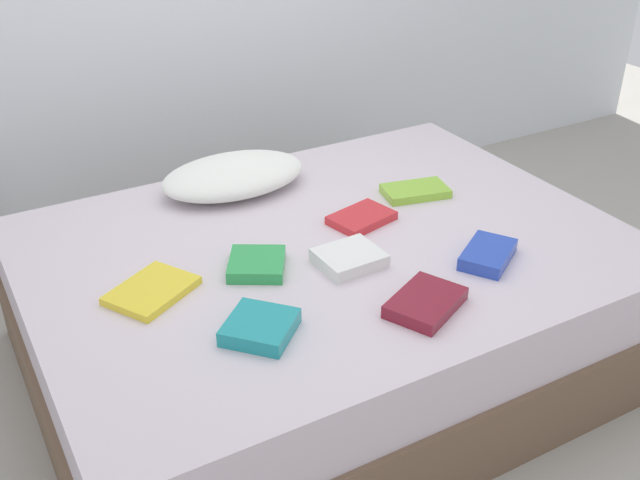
{
  "coord_description": "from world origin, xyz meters",
  "views": [
    {
      "loc": [
        -1.1,
        -1.89,
        1.75
      ],
      "look_at": [
        0.0,
        0.05,
        0.48
      ],
      "focal_mm": 42.01,
      "sensor_mm": 36.0,
      "label": 1
    }
  ],
  "objects_px": {
    "textbook_blue": "(488,255)",
    "bed": "(327,303)",
    "textbook_yellow": "(152,291)",
    "textbook_maroon": "(425,303)",
    "textbook_white": "(349,258)",
    "textbook_teal": "(260,327)",
    "textbook_green": "(257,264)",
    "textbook_lime": "(415,191)",
    "pillow": "(234,175)",
    "textbook_red": "(361,218)"
  },
  "relations": [
    {
      "from": "textbook_lime",
      "to": "textbook_blue",
      "type": "xyz_separation_m",
      "value": [
        -0.08,
        -0.51,
        0.01
      ]
    },
    {
      "from": "textbook_lime",
      "to": "textbook_green",
      "type": "bearing_deg",
      "value": -153.3
    },
    {
      "from": "bed",
      "to": "textbook_lime",
      "type": "relative_size",
      "value": 8.33
    },
    {
      "from": "textbook_blue",
      "to": "textbook_lime",
      "type": "bearing_deg",
      "value": 48.19
    },
    {
      "from": "pillow",
      "to": "textbook_maroon",
      "type": "height_order",
      "value": "pillow"
    },
    {
      "from": "textbook_yellow",
      "to": "textbook_maroon",
      "type": "bearing_deg",
      "value": -64.98
    },
    {
      "from": "pillow",
      "to": "textbook_teal",
      "type": "distance_m",
      "value": 0.93
    },
    {
      "from": "pillow",
      "to": "textbook_maroon",
      "type": "relative_size",
      "value": 2.42
    },
    {
      "from": "pillow",
      "to": "textbook_lime",
      "type": "relative_size",
      "value": 2.33
    },
    {
      "from": "textbook_green",
      "to": "textbook_blue",
      "type": "height_order",
      "value": "textbook_blue"
    },
    {
      "from": "pillow",
      "to": "textbook_lime",
      "type": "height_order",
      "value": "pillow"
    },
    {
      "from": "textbook_green",
      "to": "textbook_maroon",
      "type": "xyz_separation_m",
      "value": [
        0.33,
        -0.44,
        0.0
      ]
    },
    {
      "from": "textbook_maroon",
      "to": "textbook_white",
      "type": "xyz_separation_m",
      "value": [
        -0.06,
        0.32,
        0.0
      ]
    },
    {
      "from": "textbook_red",
      "to": "textbook_yellow",
      "type": "height_order",
      "value": "textbook_red"
    },
    {
      "from": "bed",
      "to": "textbook_white",
      "type": "bearing_deg",
      "value": -94.78
    },
    {
      "from": "bed",
      "to": "textbook_blue",
      "type": "bearing_deg",
      "value": -43.09
    },
    {
      "from": "textbook_teal",
      "to": "textbook_blue",
      "type": "relative_size",
      "value": 0.86
    },
    {
      "from": "pillow",
      "to": "textbook_red",
      "type": "xyz_separation_m",
      "value": [
        0.28,
        -0.46,
        -0.04
      ]
    },
    {
      "from": "textbook_blue",
      "to": "textbook_maroon",
      "type": "bearing_deg",
      "value": 166.76
    },
    {
      "from": "textbook_red",
      "to": "textbook_maroon",
      "type": "distance_m",
      "value": 0.56
    },
    {
      "from": "bed",
      "to": "pillow",
      "type": "height_order",
      "value": "pillow"
    },
    {
      "from": "textbook_green",
      "to": "textbook_blue",
      "type": "bearing_deg",
      "value": 5.21
    },
    {
      "from": "pillow",
      "to": "textbook_yellow",
      "type": "bearing_deg",
      "value": -133.18
    },
    {
      "from": "textbook_yellow",
      "to": "textbook_teal",
      "type": "bearing_deg",
      "value": -89.96
    },
    {
      "from": "textbook_teal",
      "to": "textbook_blue",
      "type": "bearing_deg",
      "value": 46.85
    },
    {
      "from": "textbook_blue",
      "to": "textbook_white",
      "type": "height_order",
      "value": "same"
    },
    {
      "from": "bed",
      "to": "textbook_yellow",
      "type": "height_order",
      "value": "textbook_yellow"
    },
    {
      "from": "pillow",
      "to": "textbook_teal",
      "type": "bearing_deg",
      "value": -109.42
    },
    {
      "from": "textbook_green",
      "to": "textbook_yellow",
      "type": "height_order",
      "value": "textbook_green"
    },
    {
      "from": "textbook_blue",
      "to": "textbook_maroon",
      "type": "relative_size",
      "value": 0.92
    },
    {
      "from": "bed",
      "to": "textbook_lime",
      "type": "height_order",
      "value": "textbook_lime"
    },
    {
      "from": "bed",
      "to": "textbook_lime",
      "type": "bearing_deg",
      "value": 17.1
    },
    {
      "from": "textbook_lime",
      "to": "textbook_green",
      "type": "relative_size",
      "value": 1.33
    },
    {
      "from": "textbook_yellow",
      "to": "textbook_blue",
      "type": "distance_m",
      "value": 1.06
    },
    {
      "from": "bed",
      "to": "textbook_green",
      "type": "relative_size",
      "value": 11.06
    },
    {
      "from": "pillow",
      "to": "textbook_teal",
      "type": "height_order",
      "value": "pillow"
    },
    {
      "from": "textbook_blue",
      "to": "bed",
      "type": "bearing_deg",
      "value": 104.04
    },
    {
      "from": "textbook_yellow",
      "to": "textbook_blue",
      "type": "bearing_deg",
      "value": -49.1
    },
    {
      "from": "textbook_maroon",
      "to": "textbook_teal",
      "type": "bearing_deg",
      "value": 139.28
    },
    {
      "from": "textbook_yellow",
      "to": "textbook_maroon",
      "type": "height_order",
      "value": "textbook_maroon"
    },
    {
      "from": "textbook_red",
      "to": "textbook_blue",
      "type": "bearing_deg",
      "value": -76.63
    },
    {
      "from": "textbook_lime",
      "to": "textbook_teal",
      "type": "height_order",
      "value": "textbook_teal"
    },
    {
      "from": "textbook_maroon",
      "to": "textbook_lime",
      "type": "bearing_deg",
      "value": 30.59
    },
    {
      "from": "textbook_red",
      "to": "textbook_green",
      "type": "bearing_deg",
      "value": 179.83
    },
    {
      "from": "textbook_blue",
      "to": "textbook_red",
      "type": "bearing_deg",
      "value": 83.82
    },
    {
      "from": "textbook_red",
      "to": "textbook_maroon",
      "type": "bearing_deg",
      "value": -116.16
    },
    {
      "from": "textbook_red",
      "to": "textbook_teal",
      "type": "distance_m",
      "value": 0.73
    },
    {
      "from": "textbook_yellow",
      "to": "textbook_red",
      "type": "bearing_deg",
      "value": -24.5
    },
    {
      "from": "pillow",
      "to": "textbook_red",
      "type": "distance_m",
      "value": 0.54
    },
    {
      "from": "pillow",
      "to": "textbook_white",
      "type": "height_order",
      "value": "pillow"
    }
  ]
}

